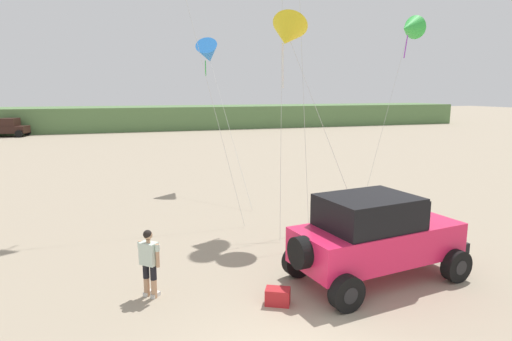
{
  "coord_description": "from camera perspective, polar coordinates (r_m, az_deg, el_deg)",
  "views": [
    {
      "loc": [
        -2.92,
        -6.44,
        4.85
      ],
      "look_at": [
        0.5,
        4.14,
        2.81
      ],
      "focal_mm": 30.44,
      "sensor_mm": 36.0,
      "label": 1
    }
  ],
  "objects": [
    {
      "name": "cooler_box",
      "position": [
        10.41,
        2.87,
        -16.2
      ],
      "size": [
        0.66,
        0.58,
        0.38
      ],
      "primitive_type": "cube",
      "rotation": [
        0.0,
        0.0,
        -0.48
      ],
      "color": "#B21E23",
      "rests_on": "ground_plane"
    },
    {
      "name": "dune_ridge",
      "position": [
        58.1,
        -14.72,
        6.71
      ],
      "size": [
        90.0,
        8.26,
        2.88
      ],
      "primitive_type": "cube",
      "color": "#567A47",
      "rests_on": "ground_plane"
    },
    {
      "name": "person_watching",
      "position": [
        10.73,
        -13.86,
        -11.3
      ],
      "size": [
        0.48,
        0.47,
        1.67
      ],
      "color": "tan",
      "rests_on": "ground_plane"
    },
    {
      "name": "kite_pink_ribbon",
      "position": [
        23.79,
        19.52,
        17.24
      ],
      "size": [
        3.86,
        2.26,
        8.6
      ],
      "color": "green",
      "rests_on": "ground_plane"
    },
    {
      "name": "distant_pickup",
      "position": [
        53.99,
        -30.01,
        4.87
      ],
      "size": [
        4.9,
        3.25,
        1.98
      ],
      "color": "black",
      "rests_on": "ground_plane"
    },
    {
      "name": "kite_blue_swept",
      "position": [
        22.82,
        -6.3,
        15.01
      ],
      "size": [
        1.58,
        6.77,
        7.59
      ],
      "color": "blue",
      "rests_on": "ground_plane"
    },
    {
      "name": "kite_purple_stunt",
      "position": [
        14.75,
        4.16,
        17.44
      ],
      "size": [
        2.97,
        2.53,
        7.51
      ],
      "color": "yellow",
      "rests_on": "ground_plane"
    },
    {
      "name": "jeep",
      "position": [
        11.67,
        15.43,
        -8.2
      ],
      "size": [
        4.98,
        2.95,
        2.26
      ],
      "color": "#EA2151",
      "rests_on": "ground_plane"
    }
  ]
}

